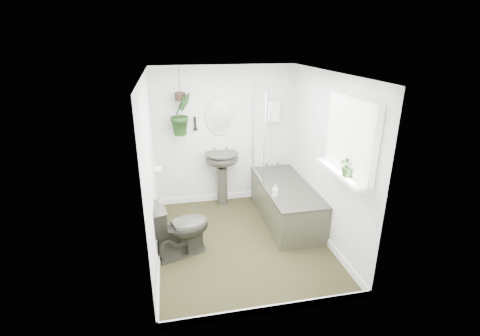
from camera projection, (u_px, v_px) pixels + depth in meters
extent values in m
cube|color=black|center=(242.00, 242.00, 4.91)|extent=(2.30, 2.80, 0.02)
cube|color=white|center=(243.00, 72.00, 4.08)|extent=(2.30, 2.80, 0.02)
cube|color=white|center=(225.00, 136.00, 5.78)|extent=(2.30, 0.02, 2.30)
cube|color=white|center=(274.00, 217.00, 3.20)|extent=(2.30, 0.02, 2.30)
cube|color=white|center=(150.00, 171.00, 4.27)|extent=(0.02, 2.80, 2.30)
cube|color=white|center=(326.00, 159.00, 4.71)|extent=(0.02, 2.80, 2.30)
cube|color=white|center=(242.00, 238.00, 4.88)|extent=(2.30, 2.80, 0.10)
cube|color=white|center=(273.00, 111.00, 5.73)|extent=(0.20, 0.10, 0.35)
ellipsoid|color=beige|center=(220.00, 116.00, 5.61)|extent=(0.46, 0.03, 0.62)
cylinder|color=black|center=(195.00, 123.00, 5.56)|extent=(0.04, 0.04, 0.22)
cylinder|color=white|center=(158.00, 170.00, 5.02)|extent=(0.11, 0.11, 0.11)
cube|color=white|center=(351.00, 137.00, 3.88)|extent=(0.08, 1.00, 0.90)
cube|color=white|center=(341.00, 173.00, 4.02)|extent=(0.18, 1.00, 0.04)
cube|color=white|center=(347.00, 138.00, 3.87)|extent=(0.01, 0.86, 0.76)
imported|color=#33342B|center=(180.00, 228.00, 4.49)|extent=(0.87, 0.66, 0.78)
imported|color=black|center=(349.00, 166.00, 3.83)|extent=(0.24, 0.22, 0.24)
imported|color=black|center=(181.00, 114.00, 5.35)|extent=(0.46, 0.44, 0.66)
imported|color=black|center=(275.00, 190.00, 4.91)|extent=(0.10, 0.10, 0.18)
cylinder|color=black|center=(180.00, 96.00, 5.25)|extent=(0.16, 0.16, 0.12)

